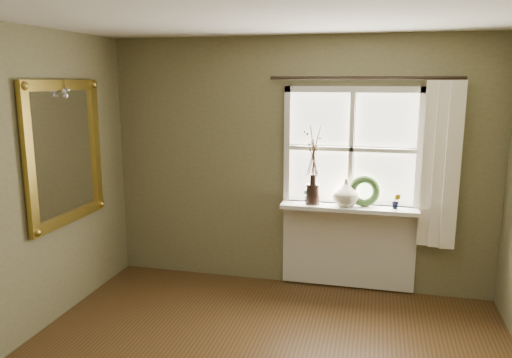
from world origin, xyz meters
The scene contains 13 objects.
ceiling centered at (0.00, 0.00, 2.60)m, with size 4.50×4.50×0.00m, color silver.
wall_back centered at (0.00, 2.30, 1.30)m, with size 4.00×0.10×2.60m, color #6B6746.
window_frame centered at (0.55, 2.23, 1.48)m, with size 1.36×0.06×1.24m.
window_sill centered at (0.55, 2.12, 0.90)m, with size 1.36×0.26×0.04m, color silver.
window_apron centered at (0.55, 2.23, 0.46)m, with size 1.36×0.04×0.88m, color silver.
dark_jug centered at (0.19, 2.12, 1.02)m, with size 0.14×0.14×0.21m, color black.
cream_vase centered at (0.52, 2.12, 1.06)m, with size 0.27×0.27×0.28m, color silver.
wreath centered at (0.70, 2.16, 1.04)m, with size 0.31×0.31×0.08m, color #2D4920.
potted_plant_left centered at (0.12, 2.12, 0.99)m, with size 0.08×0.05×0.15m, color #2D4920.
potted_plant_right centered at (1.01, 2.12, 1.00)m, with size 0.08×0.07×0.15m, color #2D4920.
curtain centered at (1.39, 2.13, 1.37)m, with size 0.36×0.12×1.59m, color white.
curtain_rod centered at (0.65, 2.17, 2.18)m, with size 0.03×0.03×1.84m, color black.
gilt_mirror centered at (-1.96, 1.15, 1.51)m, with size 0.10×1.10×1.31m.
Camera 1 is at (0.80, -2.81, 2.17)m, focal length 35.00 mm.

